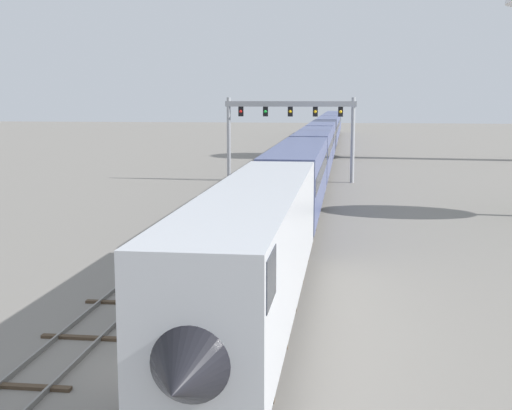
# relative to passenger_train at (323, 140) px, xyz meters

# --- Properties ---
(ground_plane) EXTENTS (400.00, 400.00, 0.00)m
(ground_plane) POSITION_rel_passenger_train_xyz_m (-2.00, -67.58, -2.61)
(ground_plane) COLOR gray
(track_main) EXTENTS (2.60, 200.00, 0.16)m
(track_main) POSITION_rel_passenger_train_xyz_m (0.00, -7.58, -2.55)
(track_main) COLOR slate
(track_main) RESTS_ON ground
(track_near) EXTENTS (2.60, 160.00, 0.16)m
(track_near) POSITION_rel_passenger_train_xyz_m (-5.50, -27.58, -2.55)
(track_near) COLOR slate
(track_near) RESTS_ON ground
(passenger_train) EXTENTS (3.04, 147.63, 4.80)m
(passenger_train) POSITION_rel_passenger_train_xyz_m (0.00, 0.00, 0.00)
(passenger_train) COLOR silver
(passenger_train) RESTS_ON ground
(signal_gantry) EXTENTS (12.10, 0.49, 7.80)m
(signal_gantry) POSITION_rel_passenger_train_xyz_m (-2.25, -21.45, 3.13)
(signal_gantry) COLOR #999BA0
(signal_gantry) RESTS_ON ground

